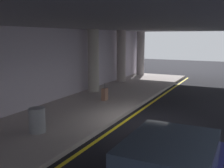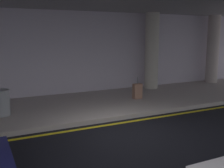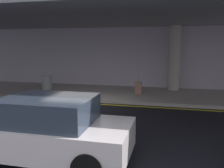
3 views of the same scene
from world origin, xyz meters
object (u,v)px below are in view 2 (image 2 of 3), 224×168
Objects in this scene: suitcase_upright_primary at (137,91)px; support_column_far_left at (152,51)px; trash_bin_steel at (1,103)px; support_column_left_mid at (213,49)px.

support_column_far_left is at bearing 42.18° from suitcase_upright_primary.
suitcase_upright_primary is 1.06× the size of trash_bin_steel.
support_column_left_mid reaches higher than trash_bin_steel.
support_column_left_mid is (4.00, 0.00, 0.00)m from support_column_far_left.
support_column_far_left is 4.29× the size of trash_bin_steel.
support_column_far_left is 7.44m from trash_bin_steel.
support_column_left_mid is at bearing 0.00° from support_column_far_left.
suitcase_upright_primary is 5.27m from trash_bin_steel.
trash_bin_steel is at bearing -165.49° from support_column_far_left.
support_column_far_left and support_column_left_mid have the same top height.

